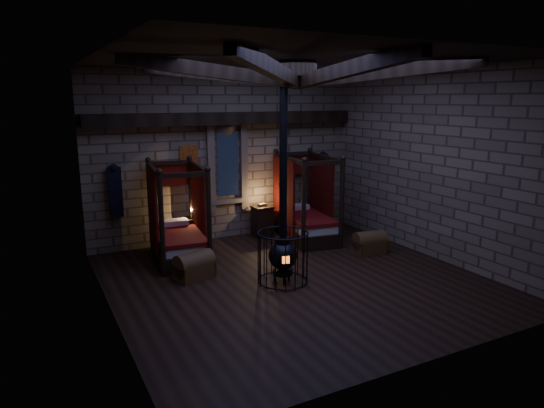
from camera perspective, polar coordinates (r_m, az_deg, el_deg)
name	(u,v)px	position (r m, az deg, el deg)	size (l,w,h in m)	color
room	(295,87)	(9.20, 2.69, 13.61)	(7.02, 7.02, 4.29)	black
bed_left	(178,236)	(11.06, -10.97, -3.72)	(1.30, 2.13, 2.11)	black
bed_right	(305,218)	(12.43, 3.92, -1.70)	(1.36, 2.18, 2.14)	black
trunk_left	(194,266)	(9.89, -9.14, -7.26)	(0.86, 0.67, 0.56)	brown
trunk_right	(370,243)	(11.53, 11.41, -4.54)	(0.78, 0.55, 0.53)	brown
nightstand_left	(193,232)	(11.95, -9.32, -3.22)	(0.51, 0.49, 0.87)	black
nightstand_right	(262,221)	(12.63, -1.17, -2.00)	(0.52, 0.50, 0.87)	black
stove	(283,252)	(9.43, 1.28, -5.69)	(0.99, 0.99, 4.05)	black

